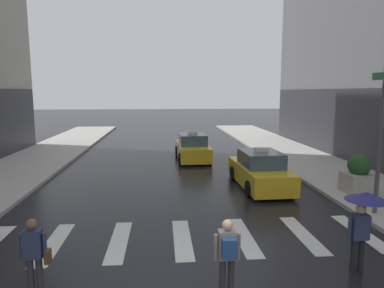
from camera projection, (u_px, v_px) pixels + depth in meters
The scene contains 7 objects.
crosswalk_markings at pixel (182, 239), 9.94m from camera, with size 11.30×2.80×0.01m.
taxi_lead at pixel (260, 171), 15.24m from camera, with size 2.04×4.59×1.80m.
taxi_second at pixel (192, 148), 21.47m from camera, with size 2.03×4.59×1.80m.
pedestrian_with_umbrella at pixel (364, 210), 7.89m from camera, with size 0.96×0.96×1.94m.
pedestrian_with_backpack at pixel (227, 252), 6.98m from camera, with size 0.55×0.43×1.65m.
pedestrian_with_handbag at pixel (34, 252), 7.06m from camera, with size 0.60×0.24×1.65m.
planter_near_corner at pixel (359, 175), 13.87m from camera, with size 1.10×1.10×1.60m.
Camera 1 is at (-0.54, -6.41, 4.19)m, focal length 32.24 mm.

